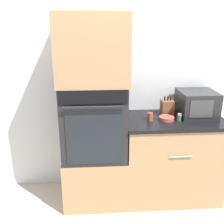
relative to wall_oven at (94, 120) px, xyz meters
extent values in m
plane|color=beige|center=(0.33, -0.30, -0.95)|extent=(12.00, 12.00, 0.00)
cube|color=silver|center=(0.33, 0.33, 0.30)|extent=(8.00, 0.05, 2.50)
cube|color=#A87F56|center=(0.00, 0.00, -0.67)|extent=(0.67, 0.60, 0.56)
cube|color=black|center=(0.00, 0.00, 0.00)|extent=(0.64, 0.59, 0.77)
cube|color=black|center=(0.00, -0.30, 0.32)|extent=(0.62, 0.01, 0.13)
cube|color=#3FBFF2|center=(0.00, -0.30, 0.32)|extent=(0.09, 0.00, 0.03)
cube|color=black|center=(0.00, -0.30, -0.06)|extent=(0.53, 0.01, 0.58)
cylinder|color=black|center=(0.00, -0.33, 0.24)|extent=(0.55, 0.02, 0.02)
cube|color=#A87F56|center=(0.00, 0.00, 0.71)|extent=(0.67, 0.60, 0.66)
cube|color=#A87F56|center=(0.85, 0.00, -0.50)|extent=(1.03, 0.60, 0.90)
cube|color=black|center=(0.85, 0.00, -0.03)|extent=(1.05, 0.63, 0.03)
cylinder|color=#B7B7BC|center=(0.85, -0.31, -0.30)|extent=(0.22, 0.01, 0.01)
cube|color=#232326|center=(1.10, 0.08, 0.13)|extent=(0.38, 0.38, 0.27)
cube|color=#3D3D3F|center=(1.08, -0.11, 0.13)|extent=(0.24, 0.01, 0.18)
cube|color=brown|center=(0.80, 0.12, 0.07)|extent=(0.13, 0.13, 0.16)
cylinder|color=black|center=(0.77, 0.12, 0.18)|extent=(0.02, 0.02, 0.04)
cylinder|color=black|center=(0.80, 0.12, 0.18)|extent=(0.02, 0.02, 0.04)
cylinder|color=black|center=(0.83, 0.12, 0.18)|extent=(0.02, 0.02, 0.04)
cylinder|color=#B24C42|center=(0.75, -0.05, 0.01)|extent=(0.16, 0.16, 0.04)
cylinder|color=#427047|center=(0.88, -0.07, 0.02)|extent=(0.05, 0.05, 0.06)
cylinder|color=#B7B7BC|center=(0.88, -0.07, 0.06)|extent=(0.04, 0.04, 0.02)
cylinder|color=brown|center=(0.58, -0.05, 0.02)|extent=(0.06, 0.06, 0.07)
cylinder|color=red|center=(0.58, -0.05, 0.07)|extent=(0.05, 0.05, 0.02)
camera|label=1|loc=(0.02, -2.54, 0.96)|focal=42.00mm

